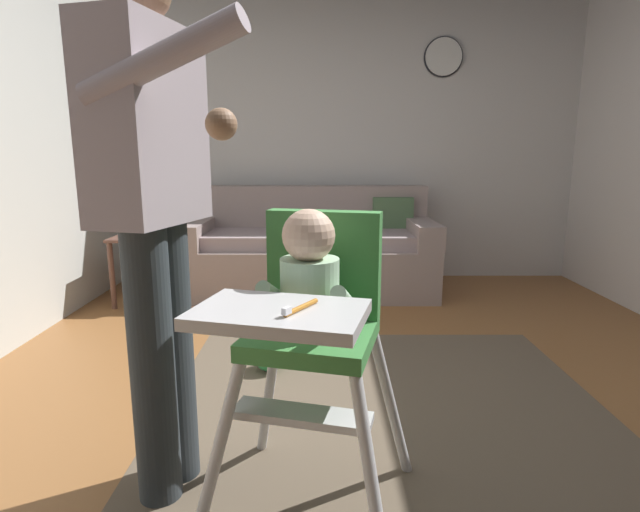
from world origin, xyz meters
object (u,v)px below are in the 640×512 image
couch (309,251)px  toy_ball (268,356)px  side_table (141,254)px  sippy_cup (143,230)px  high_chair (310,307)px  adult_standing (153,210)px  wall_clock (442,57)px

couch → toy_ball: bearing=-6.6°
couch → toy_ball: couch is taller
side_table → sippy_cup: 0.19m
high_chair → side_table: (-1.33, 2.30, -0.30)m
toy_ball → sippy_cup: (-1.06, 1.25, 0.49)m
toy_ball → adult_standing: bearing=-104.7°
toy_ball → side_table: bearing=131.2°
sippy_cup → wall_clock: 2.90m
toy_ball → side_table: side_table is taller
side_table → wall_clock: 3.02m
high_chair → sippy_cup: size_ratio=9.78×
adult_standing → sippy_cup: (-0.82, 2.17, -0.38)m
couch → high_chair: size_ratio=2.08×
couch → adult_standing: (-0.43, -2.54, 0.62)m
high_chair → adult_standing: size_ratio=0.58×
couch → side_table: size_ratio=3.92×
wall_clock → side_table: bearing=-160.8°
toy_ball → side_table: 1.68m
high_chair → sippy_cup: 2.64m
adult_standing → high_chair: bearing=-0.1°
toy_ball → couch: bearing=83.4°
couch → sippy_cup: 1.32m
couch → wall_clock: 2.05m
toy_ball → side_table: size_ratio=0.32×
sippy_cup → side_table: bearing=-180.0°
toy_ball → high_chair: bearing=-77.0°
adult_standing → wall_clock: (1.58, 3.02, 1.00)m
adult_standing → side_table: (-0.85, 2.17, -0.57)m
high_chair → toy_ball: 1.23m
high_chair → wall_clock: size_ratio=2.88×
sippy_cup → adult_standing: bearing=-69.4°
wall_clock → couch: bearing=-157.5°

